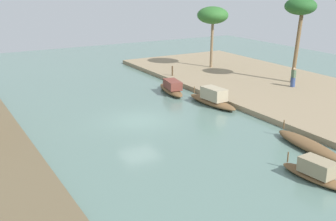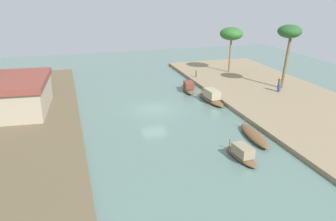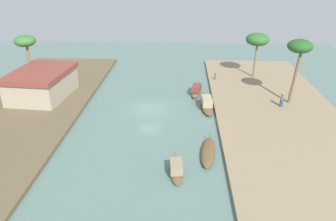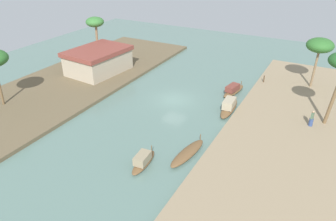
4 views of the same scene
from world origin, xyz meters
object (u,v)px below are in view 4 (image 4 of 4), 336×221
(sampan_open_hull, at_px, (229,106))
(sampan_with_tall_canopy, at_px, (188,153))
(palm_tree_left_far, at_px, (320,46))
(mooring_post, at_px, (264,79))
(riverside_building, at_px, (98,60))
(sampan_with_red_awning, at_px, (233,90))
(sampan_downstream_large, at_px, (143,160))
(palm_tree_right_tall, at_px, (95,23))
(person_on_near_bank, at_px, (312,120))

(sampan_open_hull, bearing_deg, sampan_with_tall_canopy, 173.74)
(sampan_with_tall_canopy, relative_size, palm_tree_left_far, 0.82)
(mooring_post, bearing_deg, riverside_building, 108.49)
(sampan_open_hull, distance_m, palm_tree_left_far, 13.42)
(sampan_with_red_awning, relative_size, mooring_post, 5.07)
(sampan_downstream_large, distance_m, sampan_open_hull, 12.89)
(palm_tree_right_tall, distance_m, riverside_building, 5.89)
(mooring_post, bearing_deg, sampan_with_red_awning, 148.68)
(sampan_with_tall_canopy, bearing_deg, person_on_near_bank, -35.00)
(palm_tree_left_far, bearing_deg, sampan_downstream_large, 155.71)
(sampan_downstream_large, xyz_separation_m, mooring_post, (21.26, -4.78, 0.40))
(sampan_open_hull, bearing_deg, sampan_downstream_large, 162.41)
(sampan_with_tall_canopy, bearing_deg, sampan_downstream_large, 144.36)
(mooring_post, xyz_separation_m, palm_tree_left_far, (1.44, -5.47, 4.71))
(sampan_open_hull, xyz_separation_m, person_on_near_bank, (0.04, -8.24, 0.55))
(palm_tree_right_tall, bearing_deg, palm_tree_left_far, -80.00)
(person_on_near_bank, relative_size, palm_tree_left_far, 0.27)
(sampan_downstream_large, bearing_deg, sampan_with_tall_canopy, -47.77)
(sampan_downstream_large, xyz_separation_m, riverside_building, (14.26, 16.13, 1.58))
(mooring_post, xyz_separation_m, riverside_building, (-6.99, 20.91, 1.18))
(riverside_building, bearing_deg, palm_tree_right_tall, 44.98)
(sampan_open_hull, xyz_separation_m, mooring_post, (8.75, -1.66, 0.33))
(sampan_downstream_large, distance_m, sampan_with_tall_canopy, 3.94)
(sampan_downstream_large, distance_m, riverside_building, 21.59)
(riverside_building, bearing_deg, mooring_post, -66.52)
(sampan_downstream_large, relative_size, palm_tree_left_far, 0.59)
(sampan_with_tall_canopy, distance_m, riverside_building, 22.04)
(sampan_downstream_large, height_order, person_on_near_bank, person_on_near_bank)
(sampan_with_tall_canopy, relative_size, riverside_building, 0.58)
(person_on_near_bank, height_order, riverside_building, riverside_building)
(person_on_near_bank, height_order, palm_tree_left_far, palm_tree_left_far)
(sampan_open_hull, height_order, person_on_near_bank, person_on_near_bank)
(sampan_downstream_large, relative_size, palm_tree_right_tall, 0.55)
(palm_tree_left_far, bearing_deg, sampan_open_hull, 145.03)
(sampan_downstream_large, distance_m, person_on_near_bank, 16.93)
(person_on_near_bank, bearing_deg, mooring_post, -133.87)
(sampan_downstream_large, bearing_deg, palm_tree_left_far, -29.39)
(sampan_with_red_awning, height_order, palm_tree_left_far, palm_tree_left_far)
(sampan_with_red_awning, xyz_separation_m, person_on_near_bank, (-4.41, -9.20, 0.60))
(person_on_near_bank, relative_size, palm_tree_right_tall, 0.25)
(sampan_with_red_awning, distance_m, person_on_near_bank, 10.22)
(sampan_open_hull, distance_m, palm_tree_right_tall, 23.25)
(riverside_building, bearing_deg, sampan_with_red_awning, -76.65)
(palm_tree_left_far, distance_m, palm_tree_right_tall, 29.59)
(mooring_post, bearing_deg, sampan_open_hull, 169.25)
(sampan_downstream_large, bearing_deg, sampan_open_hull, -19.10)
(sampan_open_hull, xyz_separation_m, riverside_building, (1.76, 19.25, 1.51))
(sampan_with_red_awning, distance_m, sampan_with_tall_canopy, 14.06)
(sampan_open_hull, height_order, mooring_post, sampan_open_hull)
(palm_tree_right_tall, bearing_deg, sampan_with_tall_canopy, -124.21)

